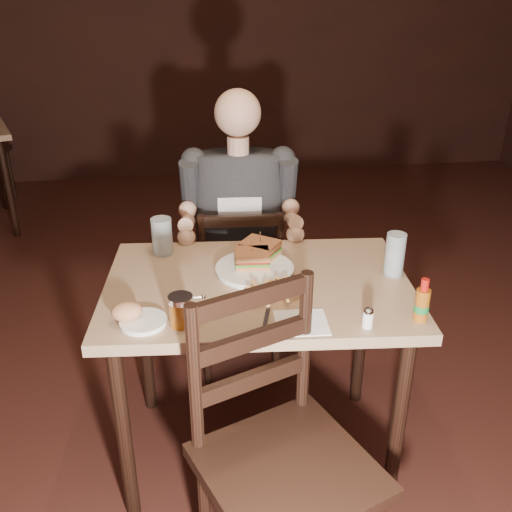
{
  "coord_description": "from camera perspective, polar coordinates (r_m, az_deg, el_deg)",
  "views": [
    {
      "loc": [
        -0.38,
        -1.92,
        1.73
      ],
      "look_at": [
        -0.13,
        -0.13,
        0.85
      ],
      "focal_mm": 40.0,
      "sensor_mm": 36.0,
      "label": 1
    }
  ],
  "objects": [
    {
      "name": "fork",
      "position": [
        1.83,
        4.89,
        -5.56
      ],
      "size": [
        0.07,
        0.14,
        0.0
      ],
      "primitive_type": "cube",
      "rotation": [
        0.0,
        0.0,
        -0.39
      ],
      "color": "silver",
      "rests_on": "napkin"
    },
    {
      "name": "sandwich_right",
      "position": [
        2.05,
        -0.4,
        0.27
      ],
      "size": [
        0.13,
        0.11,
        0.1
      ],
      "primitive_type": null,
      "rotation": [
        0.0,
        0.0,
        -0.08
      ],
      "color": "#CC804C",
      "rests_on": "dinner_plate"
    },
    {
      "name": "bread_roll",
      "position": [
        1.8,
        -12.81,
        -5.42
      ],
      "size": [
        0.1,
        0.09,
        0.06
      ],
      "primitive_type": "ellipsoid",
      "rotation": [
        0.0,
        0.0,
        -0.09
      ],
      "color": "tan",
      "rests_on": "side_plate"
    },
    {
      "name": "fries_pile",
      "position": [
        1.89,
        1.78,
        -3.25
      ],
      "size": [
        0.26,
        0.19,
        0.04
      ],
      "primitive_type": null,
      "rotation": [
        0.0,
        0.0,
        -0.09
      ],
      "color": "#F0AE60",
      "rests_on": "dinner_plate"
    },
    {
      "name": "diner",
      "position": [
        2.45,
        -1.7,
        5.95
      ],
      "size": [
        0.54,
        0.44,
        0.89
      ],
      "primitive_type": null,
      "rotation": [
        0.0,
        0.0,
        -0.08
      ],
      "color": "#2A2C2F",
      "rests_on": "chair_far"
    },
    {
      "name": "salt_shaker",
      "position": [
        1.77,
        11.13,
        -6.13
      ],
      "size": [
        0.04,
        0.04,
        0.06
      ],
      "primitive_type": null,
      "rotation": [
        0.0,
        0.0,
        -0.09
      ],
      "color": "white",
      "rests_on": "main_table"
    },
    {
      "name": "chair_far",
      "position": [
        2.68,
        -1.61,
        -2.97
      ],
      "size": [
        0.43,
        0.47,
        0.86
      ],
      "primitive_type": null,
      "rotation": [
        0.0,
        0.0,
        3.06
      ],
      "color": "black",
      "rests_on": "ground"
    },
    {
      "name": "hot_sauce",
      "position": [
        1.82,
        16.33,
        -4.22
      ],
      "size": [
        0.05,
        0.05,
        0.14
      ],
      "primitive_type": null,
      "rotation": [
        0.0,
        0.0,
        -0.09
      ],
      "color": "#934A11",
      "rests_on": "main_table"
    },
    {
      "name": "dinner_plate",
      "position": [
        2.06,
        -0.14,
        -1.43
      ],
      "size": [
        0.3,
        0.3,
        0.02
      ],
      "primitive_type": "cylinder",
      "rotation": [
        0.0,
        0.0,
        -0.09
      ],
      "color": "white",
      "rests_on": "main_table"
    },
    {
      "name": "glass_left",
      "position": [
        2.21,
        -9.38,
        1.95
      ],
      "size": [
        0.09,
        0.09,
        0.14
      ],
      "primitive_type": "cylinder",
      "rotation": [
        0.0,
        0.0,
        -0.09
      ],
      "color": "silver",
      "rests_on": "main_table"
    },
    {
      "name": "napkin",
      "position": [
        1.78,
        4.56,
        -6.65
      ],
      "size": [
        0.17,
        0.16,
        0.0
      ],
      "primitive_type": "cube",
      "rotation": [
        0.0,
        0.0,
        -0.07
      ],
      "color": "white",
      "rests_on": "main_table"
    },
    {
      "name": "main_table",
      "position": [
        2.04,
        0.2,
        -5.02
      ],
      "size": [
        1.13,
        0.8,
        0.77
      ],
      "rotation": [
        0.0,
        0.0,
        -0.09
      ],
      "color": "tan",
      "rests_on": "ground"
    },
    {
      "name": "sandwich_left",
      "position": [
        2.13,
        0.42,
        1.28
      ],
      "size": [
        0.17,
        0.16,
        0.11
      ],
      "primitive_type": null,
      "rotation": [
        0.0,
        0.0,
        -0.65
      ],
      "color": "#CC804C",
      "rests_on": "dinner_plate"
    },
    {
      "name": "syrup_dispenser",
      "position": [
        1.75,
        -7.5,
        -5.43
      ],
      "size": [
        0.08,
        0.08,
        0.1
      ],
      "primitive_type": null,
      "rotation": [
        0.0,
        0.0,
        -0.09
      ],
      "color": "#934A11",
      "rests_on": "main_table"
    },
    {
      "name": "knife",
      "position": [
        1.8,
        1.08,
        -6.0
      ],
      "size": [
        0.07,
        0.21,
        0.01
      ],
      "primitive_type": "cube",
      "rotation": [
        0.0,
        0.0,
        -0.26
      ],
      "color": "silver",
      "rests_on": "napkin"
    },
    {
      "name": "glass_right",
      "position": [
        2.07,
        13.71,
        0.14
      ],
      "size": [
        0.08,
        0.08,
        0.16
      ],
      "primitive_type": "cylinder",
      "rotation": [
        0.0,
        0.0,
        -0.09
      ],
      "color": "silver",
      "rests_on": "main_table"
    },
    {
      "name": "chair_near",
      "position": [
        1.71,
        3.22,
        -20.59
      ],
      "size": [
        0.6,
        0.62,
        0.97
      ],
      "primitive_type": null,
      "rotation": [
        0.0,
        0.0,
        0.38
      ],
      "color": "black",
      "rests_on": "ground"
    },
    {
      "name": "side_plate",
      "position": [
        1.8,
        -11.2,
        -6.55
      ],
      "size": [
        0.15,
        0.15,
        0.01
      ],
      "primitive_type": "cylinder",
      "rotation": [
        0.0,
        0.0,
        -0.09
      ],
      "color": "white",
      "rests_on": "main_table"
    },
    {
      "name": "ketchup_dollop",
      "position": [
        1.98,
        5.09,
        -2.37
      ],
      "size": [
        0.04,
        0.04,
        0.01
      ],
      "primitive_type": "ellipsoid",
      "rotation": [
        0.0,
        0.0,
        -0.09
      ],
      "color": "maroon",
      "rests_on": "dinner_plate"
    },
    {
      "name": "room_shell",
      "position": [
        1.98,
        3.19,
        16.43
      ],
      "size": [
        7.0,
        7.0,
        7.0
      ],
      "color": "black",
      "rests_on": "ground"
    }
  ]
}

